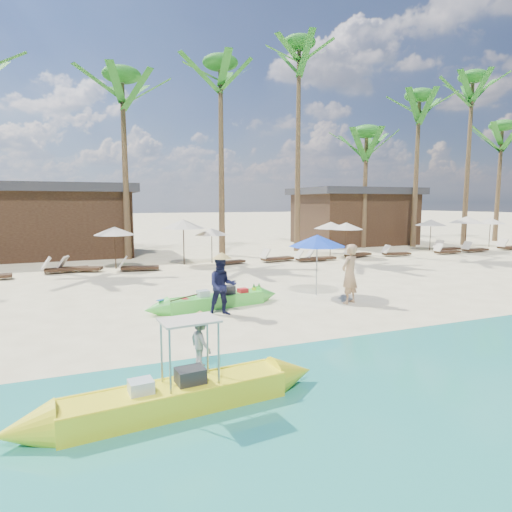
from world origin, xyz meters
name	(u,v)px	position (x,y,z in m)	size (l,w,h in m)	color
ground	(295,313)	(0.00, 0.00, 0.00)	(240.00, 240.00, 0.00)	#FCEEBA
wet_sand_strip	(418,378)	(0.00, -5.00, 0.00)	(240.00, 4.50, 0.01)	tan
green_canoe	(216,300)	(-1.94, 1.54, 0.21)	(4.95, 1.15, 0.63)	#49D540
yellow_canoe	(177,396)	(-4.36, -4.58, 0.23)	(5.52, 1.05, 1.43)	yellow
tourist	(350,274)	(2.18, 0.47, 0.95)	(0.69, 0.46, 1.90)	tan
vendor_green	(222,286)	(-2.02, 0.59, 0.85)	(0.83, 0.64, 1.70)	#141738
vendor_yellow	(201,341)	(-3.66, -3.33, 0.64)	(0.60, 0.35, 0.93)	gray
blue_umbrella	(317,241)	(1.80, 1.90, 1.91)	(1.96, 1.96, 2.11)	#99999E
resort_parasol_4	(114,231)	(-4.27, 10.77, 1.84)	(1.98, 1.98, 2.04)	#3D2919
lounger_4_left	(78,267)	(-5.97, 10.37, 0.22)	(2.02, 1.18, 0.66)	#3D2919
lounger_4_right	(63,268)	(-6.59, 10.33, 0.23)	(2.05, 0.82, 0.68)	#3D2919
resort_parasol_5	(183,224)	(-0.88, 10.90, 2.11)	(2.27, 2.27, 2.34)	#3D2919
lounger_5_left	(137,267)	(-3.39, 9.66, 0.21)	(1.89, 0.85, 0.62)	#3D2919
resort_parasol_6	(212,232)	(0.64, 11.00, 1.67)	(1.80, 1.80, 1.85)	#3D2919
lounger_6_left	(229,261)	(1.26, 10.02, 0.18)	(1.70, 0.88, 0.55)	#3D2919
lounger_6_right	(275,258)	(3.97, 10.14, 0.22)	(1.99, 0.87, 0.65)	#3D2919
resort_parasol_7	(331,225)	(7.88, 10.90, 1.87)	(2.01, 2.01, 2.07)	#3D2919
lounger_7_left	(309,258)	(5.67, 9.47, 0.19)	(1.73, 0.62, 0.58)	#3D2919
lounger_7_right	(320,257)	(6.46, 9.68, 0.19)	(1.71, 0.72, 0.56)	#3D2919
resort_parasol_8	(346,226)	(8.51, 10.24, 1.85)	(1.99, 1.99, 2.05)	#3D2919
lounger_8_left	(357,254)	(9.12, 10.00, 0.22)	(2.03, 1.16, 0.66)	#3D2919
resort_parasol_9	(431,222)	(15.86, 11.29, 1.88)	(2.02, 2.02, 2.08)	#3D2919
lounger_9_left	(395,253)	(11.62, 9.68, 0.20)	(1.81, 0.75, 0.60)	#3D2919
lounger_9_right	(446,251)	(15.26, 9.31, 0.20)	(1.77, 0.59, 0.60)	#3D2919
resort_parasol_10	(467,220)	(17.92, 10.28, 2.06)	(2.22, 2.22, 2.29)	#3D2919
lounger_10_left	(446,248)	(16.41, 10.44, 0.22)	(1.98, 0.65, 0.67)	#3D2919
lounger_10_right	(474,249)	(17.75, 9.43, 0.21)	(1.87, 0.58, 0.63)	#3D2919
resort_parasol_11	(491,221)	(21.55, 11.48, 1.88)	(2.02, 2.02, 2.08)	#3D2919
lounger_11_left	(509,246)	(21.18, 9.60, 0.23)	(2.01, 0.65, 0.68)	#3D2919
palm_3	(123,103)	(-3.36, 14.27, 8.58)	(2.08, 2.08, 10.52)	brown
palm_4	(221,95)	(2.15, 14.01, 9.45)	(2.08, 2.08, 11.70)	brown
palm_5	(299,82)	(7.45, 14.38, 10.82)	(2.08, 2.08, 13.60)	brown
palm_6	(366,147)	(12.84, 14.52, 7.05)	(2.08, 2.08, 8.51)	brown
palm_7	(419,119)	(16.57, 13.68, 8.99)	(2.08, 2.08, 11.08)	brown
palm_8	(471,106)	(21.07, 13.33, 10.18)	(2.08, 2.08, 12.70)	brown
palm_9	(501,142)	(26.21, 14.81, 8.06)	(2.08, 2.08, 9.82)	brown
pavilion_west	(41,220)	(-8.00, 17.50, 2.19)	(10.80, 6.60, 4.30)	#3D2919
pavilion_east	(353,215)	(14.00, 17.50, 2.20)	(8.80, 6.60, 4.30)	#3D2919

